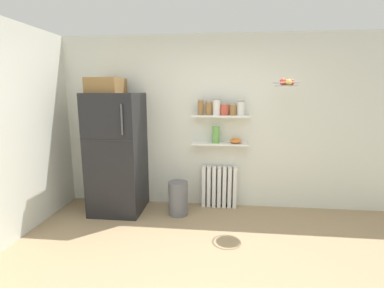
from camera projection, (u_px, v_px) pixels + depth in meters
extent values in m
plane|color=#9E8460|center=(197.00, 258.00, 3.02)|extent=(7.04, 7.04, 0.00)
cube|color=silver|center=(206.00, 123.00, 4.29)|extent=(7.04, 0.10, 2.60)
cube|color=black|center=(117.00, 153.00, 4.10)|extent=(0.73, 0.72, 1.76)
cube|color=#262628|center=(106.00, 140.00, 3.70)|extent=(0.72, 0.01, 0.01)
cylinder|color=#4C4C51|center=(122.00, 120.00, 3.61)|extent=(0.02, 0.02, 0.40)
cube|color=olive|center=(106.00, 85.00, 3.93)|extent=(0.44, 0.50, 0.21)
cube|color=white|center=(204.00, 186.00, 4.35)|extent=(0.06, 0.12, 0.64)
cube|color=white|center=(209.00, 186.00, 4.34)|extent=(0.06, 0.12, 0.64)
cube|color=white|center=(214.00, 187.00, 4.33)|extent=(0.06, 0.12, 0.64)
cube|color=white|center=(219.00, 187.00, 4.32)|extent=(0.06, 0.12, 0.64)
cube|color=white|center=(224.00, 187.00, 4.32)|extent=(0.06, 0.12, 0.64)
cube|color=white|center=(229.00, 187.00, 4.31)|extent=(0.06, 0.12, 0.64)
cube|color=white|center=(235.00, 187.00, 4.30)|extent=(0.06, 0.12, 0.64)
cube|color=white|center=(220.00, 144.00, 4.17)|extent=(0.84, 0.22, 0.02)
cube|color=white|center=(220.00, 116.00, 4.09)|extent=(0.84, 0.22, 0.02)
cylinder|color=olive|center=(201.00, 108.00, 4.10)|extent=(0.08, 0.08, 0.21)
cylinder|color=gray|center=(201.00, 100.00, 4.08)|extent=(0.07, 0.07, 0.02)
cylinder|color=olive|center=(209.00, 109.00, 4.09)|extent=(0.09, 0.09, 0.18)
cylinder|color=gray|center=(209.00, 102.00, 4.07)|extent=(0.08, 0.08, 0.02)
cylinder|color=silver|center=(217.00, 108.00, 4.07)|extent=(0.11, 0.11, 0.22)
cylinder|color=gray|center=(217.00, 99.00, 4.05)|extent=(0.11, 0.11, 0.02)
cylinder|color=#C64C38|center=(225.00, 110.00, 4.07)|extent=(0.12, 0.12, 0.16)
cylinder|color=gray|center=(225.00, 104.00, 4.05)|extent=(0.11, 0.11, 0.02)
cylinder|color=olive|center=(233.00, 110.00, 4.06)|extent=(0.10, 0.10, 0.15)
cylinder|color=gray|center=(233.00, 104.00, 4.04)|extent=(0.09, 0.09, 0.02)
cylinder|color=silver|center=(241.00, 109.00, 4.04)|extent=(0.11, 0.11, 0.19)
cylinder|color=gray|center=(241.00, 101.00, 4.02)|extent=(0.10, 0.10, 0.02)
cylinder|color=#66A84C|center=(216.00, 135.00, 4.15)|extent=(0.11, 0.11, 0.25)
ellipsoid|color=orange|center=(236.00, 141.00, 4.13)|extent=(0.18, 0.18, 0.08)
cylinder|color=slate|center=(178.00, 198.00, 4.06)|extent=(0.28, 0.28, 0.50)
torus|color=#B2B2B7|center=(286.00, 83.00, 3.54)|extent=(0.34, 0.34, 0.01)
cylinder|color=#A8A8AD|center=(286.00, 86.00, 3.54)|extent=(0.28, 0.28, 0.01)
sphere|color=red|center=(292.00, 82.00, 3.52)|extent=(0.08, 0.08, 0.08)
sphere|color=gold|center=(286.00, 82.00, 3.58)|extent=(0.08, 0.08, 0.08)
sphere|color=red|center=(283.00, 82.00, 3.54)|extent=(0.09, 0.09, 0.09)
sphere|color=gold|center=(289.00, 82.00, 3.47)|extent=(0.08, 0.08, 0.08)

